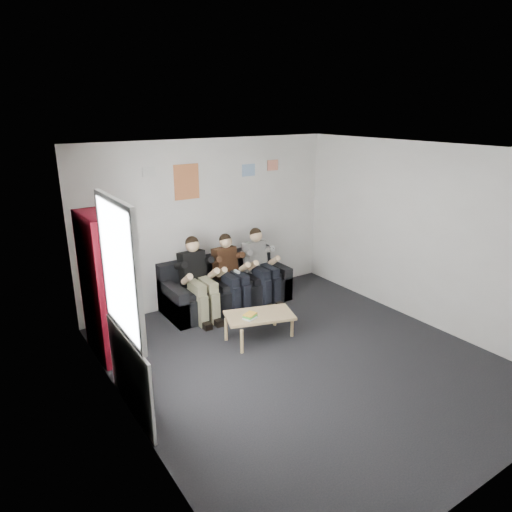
# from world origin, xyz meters

# --- Properties ---
(room_shell) EXTENTS (5.00, 5.00, 5.00)m
(room_shell) POSITION_xyz_m (0.00, 0.00, 1.35)
(room_shell) COLOR black
(room_shell) RESTS_ON ground
(sofa) EXTENTS (2.10, 0.86, 0.81)m
(sofa) POSITION_xyz_m (0.04, 2.10, 0.29)
(sofa) COLOR black
(sofa) RESTS_ON ground
(bookshelf) EXTENTS (0.29, 0.86, 1.92)m
(bookshelf) POSITION_xyz_m (-2.08, 1.58, 0.96)
(bookshelf) COLOR maroon
(bookshelf) RESTS_ON ground
(coffee_table) EXTENTS (0.95, 0.52, 0.38)m
(coffee_table) POSITION_xyz_m (-0.15, 0.81, 0.33)
(coffee_table) COLOR #D7AD7C
(coffee_table) RESTS_ON ground
(game_cases) EXTENTS (0.22, 0.19, 0.04)m
(game_cases) POSITION_xyz_m (-0.32, 0.79, 0.40)
(game_cases) COLOR white
(game_cases) RESTS_ON coffee_table
(person_left) EXTENTS (0.39, 0.84, 1.28)m
(person_left) POSITION_xyz_m (-0.54, 1.91, 0.64)
(person_left) COLOR black
(person_left) RESTS_ON sofa
(person_middle) EXTENTS (0.37, 0.80, 1.24)m
(person_middle) POSITION_xyz_m (0.04, 1.91, 0.62)
(person_middle) COLOR #452817
(person_middle) RESTS_ON sofa
(person_right) EXTENTS (0.38, 0.81, 1.25)m
(person_right) POSITION_xyz_m (0.62, 1.91, 0.62)
(person_right) COLOR white
(person_right) RESTS_ON sofa
(radiator) EXTENTS (0.10, 0.64, 0.60)m
(radiator) POSITION_xyz_m (-2.15, 0.20, 0.35)
(radiator) COLOR silver
(radiator) RESTS_ON ground
(window) EXTENTS (0.05, 1.30, 2.36)m
(window) POSITION_xyz_m (-2.22, 0.20, 1.03)
(window) COLOR white
(window) RESTS_ON room_shell
(poster_large) EXTENTS (0.42, 0.01, 0.55)m
(poster_large) POSITION_xyz_m (-0.40, 2.49, 2.05)
(poster_large) COLOR #E4B450
(poster_large) RESTS_ON room_shell
(poster_blue) EXTENTS (0.25, 0.01, 0.20)m
(poster_blue) POSITION_xyz_m (0.75, 2.49, 2.15)
(poster_blue) COLOR #4090DB
(poster_blue) RESTS_ON room_shell
(poster_pink) EXTENTS (0.22, 0.01, 0.18)m
(poster_pink) POSITION_xyz_m (1.25, 2.49, 2.20)
(poster_pink) COLOR #DB448E
(poster_pink) RESTS_ON room_shell
(poster_sign) EXTENTS (0.20, 0.01, 0.14)m
(poster_sign) POSITION_xyz_m (-1.00, 2.49, 2.25)
(poster_sign) COLOR silver
(poster_sign) RESTS_ON room_shell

